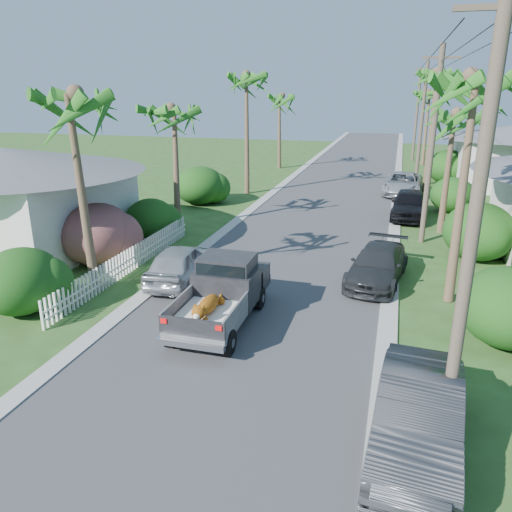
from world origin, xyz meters
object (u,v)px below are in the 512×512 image
(palm_l_d, at_px, (280,96))
(parked_car_rf, at_px, (409,204))
(pickup_truck, at_px, (225,289))
(palm_r_b, at_px, (455,114))
(palm_r_d, at_px, (430,92))
(parked_car_rm, at_px, (378,265))
(utility_pole_d, at_px, (417,114))
(parked_car_ln, at_px, (180,263))
(palm_r_a, at_px, (477,79))
(house_left, at_px, (9,203))
(palm_l_b, at_px, (173,109))
(palm_l_a, at_px, (71,95))
(palm_r_c, at_px, (437,73))
(utility_pole_c, at_px, (421,124))
(palm_l_c, at_px, (246,76))
(utility_pole_b, at_px, (432,146))
(utility_pole_a, at_px, (473,233))
(parked_car_rn, at_px, (418,416))
(parked_car_rd, at_px, (403,184))

(palm_l_d, bearing_deg, parked_car_rf, -54.78)
(pickup_truck, distance_m, parked_car_rf, 16.43)
(palm_r_b, height_order, palm_r_d, palm_r_d)
(parked_car_rm, xyz_separation_m, parked_car_rf, (1.25, 10.71, 0.14))
(pickup_truck, xyz_separation_m, utility_pole_d, (6.45, 40.65, 3.59))
(parked_car_ln, relative_size, palm_r_a, 0.49)
(parked_car_rf, xyz_separation_m, house_left, (-18.00, -10.71, 1.31))
(palm_l_b, distance_m, palm_r_a, 14.47)
(parked_car_rf, relative_size, palm_l_a, 0.58)
(palm_l_a, bearing_deg, palm_r_a, 13.50)
(palm_r_b, height_order, palm_r_c, palm_r_c)
(utility_pole_d, bearing_deg, utility_pole_c, -90.00)
(palm_l_b, xyz_separation_m, palm_l_c, (0.80, 10.00, 1.77))
(palm_l_b, distance_m, utility_pole_c, 20.30)
(parked_car_rm, distance_m, palm_r_b, 10.00)
(utility_pole_b, bearing_deg, parked_car_ln, -139.02)
(utility_pole_c, bearing_deg, palm_r_b, -85.60)
(palm_l_b, distance_m, utility_pole_a, 18.77)
(palm_l_d, bearing_deg, palm_r_a, -65.43)
(utility_pole_d, bearing_deg, palm_l_c, -118.92)
(pickup_truck, xyz_separation_m, utility_pole_c, (6.45, 25.65, 3.59))
(utility_pole_b, xyz_separation_m, utility_pole_c, (0.00, 15.00, 0.00))
(palm_l_a, xyz_separation_m, utility_pole_a, (11.80, -5.00, -2.33))
(parked_car_rf, xyz_separation_m, utility_pole_b, (0.60, -4.71, 3.79))
(parked_car_ln, xyz_separation_m, utility_pole_b, (9.20, 7.99, 3.87))
(palm_l_c, bearing_deg, house_left, -115.02)
(palm_r_a, xyz_separation_m, house_left, (-19.30, 1.00, -5.30))
(palm_l_a, distance_m, palm_r_d, 39.12)
(palm_l_c, xyz_separation_m, utility_pole_b, (11.60, -9.00, -3.31))
(palm_l_c, height_order, utility_pole_a, palm_l_c)
(parked_car_rn, bearing_deg, utility_pole_a, 41.00)
(house_left, distance_m, utility_pole_a, 20.81)
(utility_pole_b, bearing_deg, palm_r_a, -84.29)
(utility_pole_a, height_order, utility_pole_c, same)
(parked_car_rn, relative_size, utility_pole_b, 0.53)
(parked_car_rm, xyz_separation_m, parked_car_rd, (0.88, 17.64, 0.07))
(parked_car_rn, relative_size, palm_r_d, 0.59)
(parked_car_rd, relative_size, utility_pole_b, 0.60)
(palm_r_b, bearing_deg, palm_l_c, 150.95)
(house_left, bearing_deg, parked_car_rf, 30.75)
(parked_car_rn, bearing_deg, palm_r_c, 91.80)
(utility_pole_a, bearing_deg, parked_car_rd, 92.08)
(palm_l_c, relative_size, palm_l_d, 1.19)
(parked_car_rn, relative_size, palm_l_c, 0.52)
(palm_r_d, height_order, house_left, palm_r_d)
(palm_l_c, bearing_deg, palm_r_d, 55.22)
(parked_car_rf, xyz_separation_m, utility_pole_c, (0.60, 10.29, 3.79))
(palm_r_d, bearing_deg, utility_pole_a, -91.23)
(palm_l_d, height_order, utility_pole_a, utility_pole_a)
(parked_car_ln, height_order, palm_r_a, palm_r_a)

